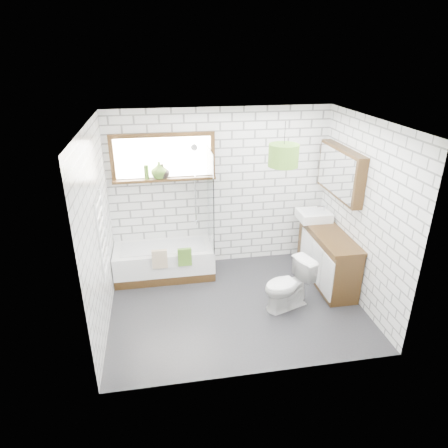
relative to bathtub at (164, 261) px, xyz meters
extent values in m
cube|color=black|center=(0.94, -0.97, -0.25)|extent=(3.40, 2.60, 0.01)
cube|color=white|center=(0.94, -0.97, 2.26)|extent=(3.40, 2.60, 0.01)
cube|color=white|center=(0.94, 0.34, 1.01)|extent=(3.40, 0.01, 2.50)
cube|color=white|center=(0.94, -2.27, 1.01)|extent=(3.40, 0.01, 2.50)
cube|color=white|center=(-0.77, -0.97, 1.01)|extent=(0.01, 2.60, 2.50)
cube|color=white|center=(2.64, -0.97, 1.01)|extent=(0.01, 2.60, 2.50)
cube|color=black|center=(0.09, 0.29, 1.56)|extent=(1.52, 0.16, 0.68)
cube|color=white|center=(-0.72, -0.97, 0.96)|extent=(0.06, 0.52, 1.00)
cube|color=black|center=(2.56, -0.37, 1.41)|extent=(0.16, 1.20, 0.70)
cylinder|color=silver|center=(0.54, 0.29, 1.11)|extent=(0.02, 0.02, 1.30)
cube|color=white|center=(0.00, 0.00, 0.00)|extent=(1.50, 0.66, 0.49)
cube|color=white|center=(0.73, 0.00, 0.99)|extent=(0.02, 0.72, 1.50)
cube|color=#477322|center=(0.30, -0.33, 0.22)|extent=(0.20, 0.05, 0.27)
cube|color=tan|center=(-0.07, -0.33, 0.22)|extent=(0.22, 0.06, 0.29)
cube|color=black|center=(2.41, -0.57, 0.16)|extent=(0.45, 1.41, 0.81)
cube|color=white|center=(2.35, -0.07, 0.63)|extent=(0.48, 0.42, 0.14)
cylinder|color=silver|center=(2.51, -0.07, 0.70)|extent=(0.04, 0.04, 0.18)
imported|color=white|center=(1.62, -1.13, 0.10)|extent=(0.59, 0.77, 0.70)
imported|color=#4D7825|center=(0.02, 0.26, 1.36)|extent=(0.31, 0.31, 0.25)
imported|color=black|center=(0.06, 0.26, 1.34)|extent=(0.26, 0.26, 0.21)
cylinder|color=#4D7825|center=(-0.17, 0.26, 1.34)|extent=(0.09, 0.09, 0.21)
cylinder|color=#477322|center=(1.48, -1.01, 1.86)|extent=(0.36, 0.36, 0.27)
camera|label=1|loc=(-0.01, -5.50, 3.03)|focal=32.00mm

